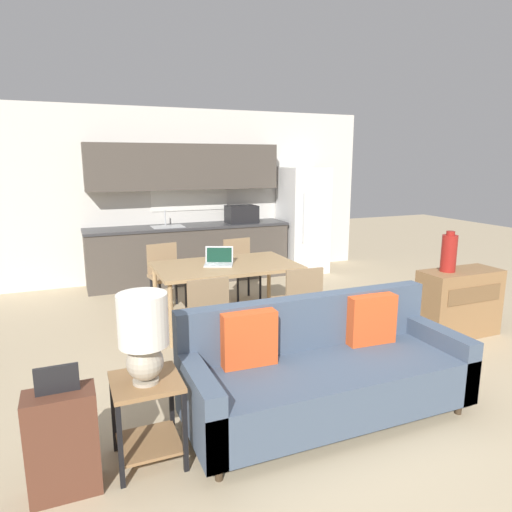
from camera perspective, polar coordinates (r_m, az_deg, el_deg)
ground_plane at (r=3.72m, az=9.74°, el=-19.02°), size 20.00×20.00×0.00m
wall_back at (r=7.53m, az=-9.10°, el=7.58°), size 6.40×0.07×2.70m
kitchen_counter at (r=7.30m, az=-8.29°, el=3.44°), size 3.18×0.65×2.15m
refrigerator at (r=7.90m, az=5.87°, el=4.49°), size 0.69×0.77×1.78m
dining_table at (r=5.28m, az=-3.81°, el=-1.63°), size 1.61×0.99×0.73m
couch at (r=3.57m, az=8.39°, el=-14.07°), size 2.12×0.80×0.87m
side_table at (r=3.11m, az=-13.44°, el=-17.90°), size 0.42×0.42×0.56m
table_lamp at (r=2.86m, az=-13.90°, el=-9.26°), size 0.30×0.30×0.57m
credenza at (r=5.50m, az=23.99°, el=-5.36°), size 0.91×0.40×0.73m
vase at (r=5.26m, az=22.97°, el=0.38°), size 0.16×0.16×0.44m
dining_chair_near_right at (r=4.77m, az=5.38°, el=-5.47°), size 0.45×0.45×0.84m
dining_chair_near_left at (r=4.40m, az=-6.49°, el=-7.01°), size 0.45×0.45×0.84m
dining_chair_far_right at (r=6.26m, az=-1.88°, el=-1.22°), size 0.46×0.46×0.84m
dining_chair_far_left at (r=6.00m, az=-11.19°, el=-2.03°), size 0.48×0.48×0.84m
laptop at (r=5.25m, az=-4.66°, el=-0.55°), size 0.39×0.36×0.20m
suitcase at (r=3.03m, az=-22.99°, el=-20.63°), size 0.39×0.22×0.79m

